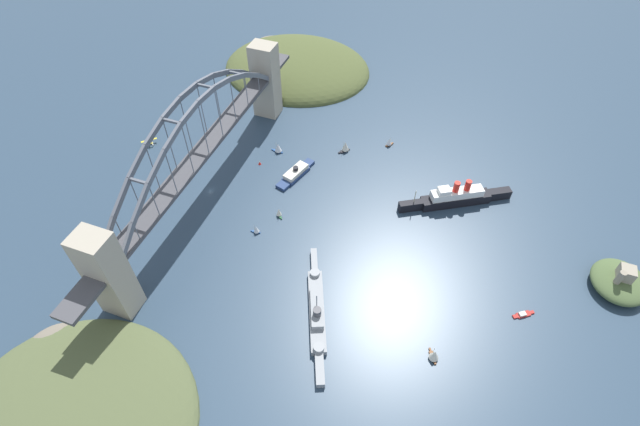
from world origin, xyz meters
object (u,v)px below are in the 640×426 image
Objects in this scene: small_boat_1 at (278,148)px; small_boat_6 at (345,146)px; seaplane_taxiing_near_bridge at (150,142)px; small_boat_0 at (279,212)px; fort_island_mid_harbor at (620,281)px; small_boat_2 at (434,355)px; naval_cruiser at (317,311)px; small_boat_4 at (256,229)px; small_boat_3 at (389,142)px; harbor_ferry_steamer at (296,173)px; channel_marker_buoy at (260,163)px; harbor_arch_bridge at (202,155)px; seaplane_second_in_formation at (205,149)px; small_boat_5 at (523,314)px; ocean_liner at (456,197)px.

small_boat_6 is (-17.94, 45.69, 0.57)m from small_boat_1.
small_boat_0 is at bearing 74.83° from seaplane_taxiing_near_bridge.
fort_island_mid_harbor is 3.83× the size of small_boat_2.
naval_cruiser is 69.07m from small_boat_4.
small_boat_3 is 124.15m from small_boat_4.
small_boat_3 is (-54.39, 52.42, 1.18)m from harbor_ferry_steamer.
seaplane_taxiing_near_bridge is 250.69m from small_boat_2.
small_boat_4 is 63.95m from channel_marker_buoy.
small_boat_2 is 0.88× the size of small_boat_6.
naval_cruiser is at bearing 39.29° from channel_marker_buoy.
fort_island_mid_harbor reaches higher than small_boat_6.
harbor_arch_bridge reaches higher than fort_island_mid_harbor.
seaplane_taxiing_near_bridge is 0.82× the size of seaplane_second_in_formation.
small_boat_1 is at bearing 109.07° from seaplane_second_in_formation.
harbor_arch_bridge is at bearing -27.02° from small_boat_1.
small_boat_2 is (79.25, -88.64, -1.30)m from fort_island_mid_harbor.
channel_marker_buoy is (-60.93, -186.40, 0.39)m from small_boat_5.
seaplane_second_in_formation is 1.73× the size of small_boat_4.
ocean_liner is at bearing -109.13° from fort_island_mid_harbor.
small_boat_6 reaches higher than seaplane_second_in_formation.
harbor_arch_bridge is 66.28m from harbor_ferry_steamer.
small_boat_6 is (-36.91, 24.04, 2.17)m from harbor_ferry_steamer.
fort_island_mid_harbor is 230.92m from small_boat_1.
harbor_ferry_steamer reaches higher than seaplane_taxiing_near_bridge.
small_boat_1 is at bearing 105.16° from seaplane_taxiing_near_bridge.
small_boat_1 is (-40.52, -227.34, -1.37)m from fort_island_mid_harbor.
seaplane_second_in_formation is at bearing -86.59° from ocean_liner.
fort_island_mid_harbor is 118.91m from small_boat_2.
ocean_liner is 8.02× the size of small_boat_2.
channel_marker_buoy is at bearing -57.09° from small_boat_3.
small_boat_4 is at bearing -22.84° from small_boat_0.
small_boat_1 is (-18.97, -21.65, 1.60)m from harbor_ferry_steamer.
small_boat_1 is 183.26m from small_boat_2.
small_boat_0 is (17.23, -201.24, -1.93)m from fort_island_mid_harbor.
fort_island_mid_harbor reaches higher than small_boat_3.
harbor_arch_bridge is 3.24× the size of naval_cruiser.
small_boat_6 is (-134.36, -28.60, 1.49)m from naval_cruiser.
naval_cruiser is at bearing 12.02° from small_boat_6.
fort_island_mid_harbor is at bearing 72.16° from small_boat_6.
small_boat_2 is at bearing 34.03° from small_boat_6.
fort_island_mid_harbor is at bearing 128.00° from small_boat_5.
seaplane_taxiing_near_bridge is at bearing -100.92° from small_boat_5.
harbor_arch_bridge is 27.65× the size of small_boat_1.
fort_island_mid_harbor is at bearing 92.82° from harbor_arch_bridge.
harbor_ferry_steamer is 1.10× the size of fort_island_mid_harbor.
naval_cruiser is 159.60m from seaplane_second_in_formation.
channel_marker_buoy is (-40.71, -33.09, -2.23)m from small_boat_0.
small_boat_3 reaches higher than seaplane_taxiing_near_bridge.
harbor_ferry_steamer is 75.55m from small_boat_3.
harbor_arch_bridge is 65.67m from small_boat_1.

